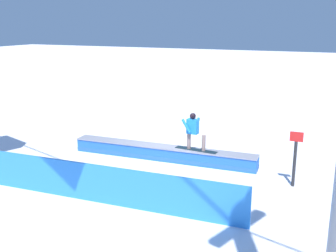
# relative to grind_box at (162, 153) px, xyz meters

# --- Properties ---
(ground_plane) EXTENTS (120.00, 120.00, 0.00)m
(ground_plane) POSITION_rel_grind_box_xyz_m (0.00, 0.00, -0.24)
(ground_plane) COLOR white
(grind_box) EXTENTS (7.12, 0.95, 0.53)m
(grind_box) POSITION_rel_grind_box_xyz_m (0.00, 0.00, 0.00)
(grind_box) COLOR blue
(grind_box) RESTS_ON ground_plane
(snowboarder) EXTENTS (1.61, 0.43, 1.35)m
(snowboarder) POSITION_rel_grind_box_xyz_m (-1.20, -0.07, 1.01)
(snowboarder) COLOR #12232D
(snowboarder) RESTS_ON grind_box
(safety_fence) EXTENTS (8.41, 0.45, 1.13)m
(safety_fence) POSITION_rel_grind_box_xyz_m (0.00, 4.13, 0.33)
(safety_fence) COLOR #2D85E9
(safety_fence) RESTS_ON ground_plane
(trail_marker) EXTENTS (0.40, 0.10, 1.77)m
(trail_marker) POSITION_rel_grind_box_xyz_m (-4.82, 0.66, 0.71)
(trail_marker) COLOR #262628
(trail_marker) RESTS_ON ground_plane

